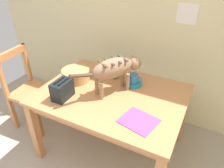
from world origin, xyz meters
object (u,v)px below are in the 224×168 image
at_px(toaster, 62,90).
at_px(wicker_basket, 76,75).
at_px(saucer_bowl, 133,83).
at_px(wooden_chair_near, 30,90).
at_px(coffee_mug, 134,78).
at_px(magazine, 139,121).
at_px(cat, 115,69).
at_px(dining_table, 112,100).
at_px(book_stack, 110,73).

bearing_deg(toaster, wicker_basket, 104.23).
height_order(saucer_bowl, wooden_chair_near, wooden_chair_near).
bearing_deg(toaster, coffee_mug, 45.68).
relative_size(coffee_mug, wicker_basket, 0.48).
bearing_deg(wicker_basket, magazine, -20.56).
distance_m(cat, toaster, 0.50).
bearing_deg(wicker_basket, dining_table, -6.44).
xyz_separation_m(wicker_basket, wooden_chair_near, (-0.61, -0.11, -0.32)).
height_order(wicker_basket, toaster, toaster).
height_order(coffee_mug, wicker_basket, wicker_basket).
bearing_deg(wicker_basket, book_stack, 43.11).
relative_size(dining_table, toaster, 6.66).
xyz_separation_m(dining_table, wicker_basket, (-0.44, 0.05, 0.14)).
xyz_separation_m(toaster, wooden_chair_near, (-0.69, 0.21, -0.34)).
relative_size(coffee_mug, magazine, 0.50).
relative_size(cat, book_stack, 3.16).
relative_size(magazine, wicker_basket, 0.97).
height_order(magazine, wicker_basket, wicker_basket).
distance_m(coffee_mug, wicker_basket, 0.59).
bearing_deg(toaster, magazine, 1.11).
xyz_separation_m(dining_table, coffee_mug, (0.12, 0.23, 0.15)).
bearing_deg(coffee_mug, cat, -121.86).
xyz_separation_m(dining_table, cat, (0.01, 0.05, 0.32)).
relative_size(coffee_mug, toaster, 0.67).
xyz_separation_m(saucer_bowl, magazine, (0.24, -0.48, -0.01)).
relative_size(cat, wooden_chair_near, 0.66).
distance_m(saucer_bowl, toaster, 0.69).
distance_m(cat, book_stack, 0.38).
distance_m(saucer_bowl, coffee_mug, 0.06).
bearing_deg(magazine, cat, 152.35).
height_order(dining_table, toaster, toaster).
distance_m(cat, wicker_basket, 0.48).
bearing_deg(dining_table, book_stack, 119.89).
distance_m(dining_table, saucer_bowl, 0.28).
distance_m(dining_table, cat, 0.32).
distance_m(coffee_mug, book_stack, 0.31).
bearing_deg(saucer_bowl, cat, -121.11).
bearing_deg(saucer_bowl, toaster, -134.12).
relative_size(book_stack, wooden_chair_near, 0.21).
height_order(cat, wicker_basket, cat).
xyz_separation_m(coffee_mug, magazine, (0.24, -0.48, -0.07)).
xyz_separation_m(cat, book_stack, (-0.18, 0.25, -0.21)).
height_order(saucer_bowl, coffee_mug, coffee_mug).
bearing_deg(cat, coffee_mug, 89.25).
distance_m(dining_table, wicker_basket, 0.46).
bearing_deg(dining_table, cat, 78.81).
bearing_deg(magazine, coffee_mug, 128.72).
bearing_deg(toaster, cat, 40.10).
bearing_deg(coffee_mug, book_stack, 166.85).
height_order(saucer_bowl, toaster, toaster).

